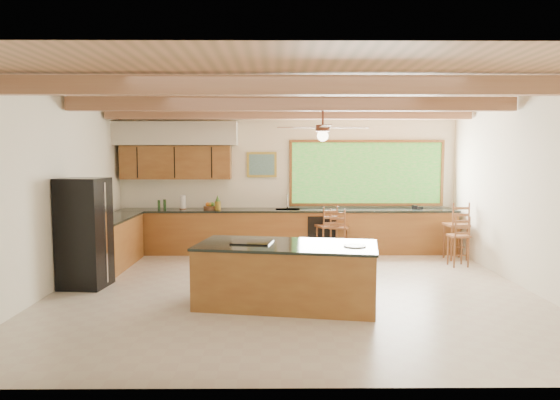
{
  "coord_description": "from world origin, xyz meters",
  "views": [
    {
      "loc": [
        -0.24,
        -7.48,
        2.05
      ],
      "look_at": [
        -0.18,
        0.8,
        1.31
      ],
      "focal_mm": 32.0,
      "sensor_mm": 36.0,
      "label": 1
    }
  ],
  "objects": [
    {
      "name": "ground",
      "position": [
        0.0,
        0.0,
        0.0
      ],
      "size": [
        7.2,
        7.2,
        0.0
      ],
      "primitive_type": "plane",
      "color": "beige",
      "rests_on": "ground"
    },
    {
      "name": "room_shell",
      "position": [
        -0.17,
        0.65,
        2.21
      ],
      "size": [
        7.27,
        6.54,
        3.02
      ],
      "color": "#EEE8CE",
      "rests_on": "ground"
    },
    {
      "name": "counter_run",
      "position": [
        -0.82,
        2.52,
        0.46
      ],
      "size": [
        7.12,
        3.1,
        1.22
      ],
      "color": "brown",
      "rests_on": "ground"
    },
    {
      "name": "island",
      "position": [
        -0.1,
        -0.76,
        0.43
      ],
      "size": [
        2.59,
        1.54,
        0.86
      ],
      "rotation": [
        0.0,
        0.0,
        -0.17
      ],
      "color": "brown",
      "rests_on": "ground"
    },
    {
      "name": "refrigerator",
      "position": [
        -3.22,
        0.19,
        0.85
      ],
      "size": [
        0.73,
        0.71,
        1.7
      ],
      "rotation": [
        0.0,
        0.0,
        -0.1
      ],
      "color": "black",
      "rests_on": "ground"
    },
    {
      "name": "bar_stool_a",
      "position": [
        1.03,
        2.4,
        0.59
      ],
      "size": [
        0.45,
        0.45,
        1.0
      ],
      "rotation": [
        0.0,
        0.0,
        -0.32
      ],
      "color": "brown",
      "rests_on": "ground"
    },
    {
      "name": "bar_stool_b",
      "position": [
        0.78,
        2.39,
        0.62
      ],
      "size": [
        0.48,
        0.48,
        1.04
      ],
      "rotation": [
        0.0,
        0.0,
        0.35
      ],
      "color": "brown",
      "rests_on": "ground"
    },
    {
      "name": "bar_stool_c",
      "position": [
        3.13,
        1.55,
        0.56
      ],
      "size": [
        0.37,
        0.37,
        0.94
      ],
      "rotation": [
        0.0,
        0.0,
        0.1
      ],
      "color": "brown",
      "rests_on": "ground"
    },
    {
      "name": "bar_stool_d",
      "position": [
        3.3,
        2.15,
        0.68
      ],
      "size": [
        0.46,
        0.46,
        1.14
      ],
      "rotation": [
        0.0,
        0.0,
        0.13
      ],
      "color": "brown",
      "rests_on": "ground"
    }
  ]
}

